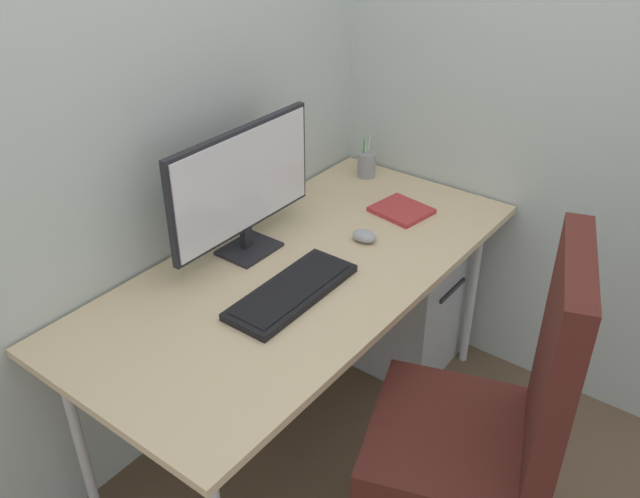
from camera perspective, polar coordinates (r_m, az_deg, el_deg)
The scene contains 11 objects.
ground_plane at distance 2.67m, azimuth -1.25°, elevation -14.90°, with size 8.00×8.00×0.00m, color brown.
wall_back at distance 2.20m, azimuth -10.67°, elevation 16.89°, with size 2.96×0.04×2.80m, color #B7C1BC.
wall_side_right at distance 2.54m, azimuth 14.60°, elevation 18.37°, with size 0.04×2.10×2.80m, color #B7C1BC.
desk at distance 2.23m, azimuth -1.46°, elevation -2.46°, with size 1.64×0.78×0.74m.
office_chair at distance 1.92m, azimuth 14.01°, elevation -13.98°, with size 0.61×0.61×1.14m.
filing_cabinet at distance 2.86m, azimuth 5.92°, elevation -3.54°, with size 0.39×0.57×0.61m.
monitor at distance 2.19m, azimuth -6.54°, elevation 5.41°, with size 0.62×0.15×0.43m.
keyboard at distance 2.06m, azimuth -2.39°, elevation -3.60°, with size 0.46×0.18×0.03m.
mouse at distance 2.33m, azimuth 3.77°, elevation 1.11°, with size 0.06×0.09×0.04m, color #9EA0A5.
pen_holder at distance 2.79m, azimuth 3.95°, elevation 7.18°, with size 0.07×0.07×0.17m.
notebook at distance 2.54m, azimuth 6.92°, elevation 3.29°, with size 0.18×0.19×0.02m, color #B23333.
Camera 1 is at (-1.44, -1.16, 1.93)m, focal length 37.73 mm.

